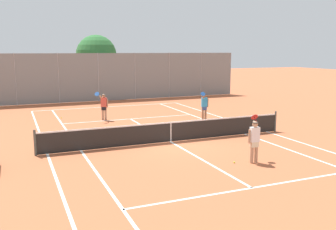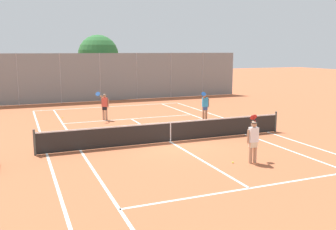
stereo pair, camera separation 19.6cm
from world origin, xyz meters
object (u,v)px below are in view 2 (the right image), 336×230
(tennis_net, at_px, (170,131))
(loose_tennis_ball_2, at_px, (233,162))
(player_far_left, at_px, (105,105))
(player_near_side, at_px, (253,139))
(player_far_right, at_px, (205,105))
(loose_tennis_ball_1, at_px, (62,118))
(tree_behind_left, at_px, (99,56))

(tennis_net, xyz_separation_m, loose_tennis_ball_2, (0.91, -3.97, -0.48))
(player_far_left, bearing_deg, tennis_net, -76.53)
(tennis_net, bearing_deg, player_near_side, -68.87)
(player_far_right, xyz_separation_m, loose_tennis_ball_1, (-8.02, 3.91, -0.89))
(player_far_left, bearing_deg, loose_tennis_ball_2, -76.72)
(player_far_left, relative_size, loose_tennis_ball_1, 26.88)
(player_far_left, height_order, loose_tennis_ball_2, player_far_left)
(tennis_net, height_order, player_far_right, player_far_right)
(player_near_side, distance_m, tree_behind_left, 23.27)
(tree_behind_left, bearing_deg, loose_tennis_ball_2, -89.47)
(player_far_left, distance_m, loose_tennis_ball_1, 2.99)
(tennis_net, relative_size, player_near_side, 6.76)
(tree_behind_left, bearing_deg, tennis_net, -92.12)
(tennis_net, relative_size, player_far_right, 6.76)
(player_far_right, xyz_separation_m, loose_tennis_ball_2, (-3.17, -8.34, -0.89))
(player_near_side, bearing_deg, loose_tennis_ball_1, 114.00)
(player_near_side, bearing_deg, loose_tennis_ball_2, 162.10)
(player_near_side, relative_size, loose_tennis_ball_1, 26.88)
(tennis_net, distance_m, tree_behind_left, 19.16)
(tennis_net, distance_m, player_near_side, 4.52)
(player_far_right, xyz_separation_m, tree_behind_left, (-3.38, 14.52, 2.75))
(player_far_left, xyz_separation_m, player_far_right, (5.68, -2.28, 0.00))
(player_near_side, bearing_deg, tennis_net, 111.13)
(loose_tennis_ball_2, xyz_separation_m, tree_behind_left, (-0.21, 22.85, 3.65))
(player_near_side, height_order, tree_behind_left, tree_behind_left)
(player_far_right, distance_m, loose_tennis_ball_2, 8.96)
(player_near_side, height_order, loose_tennis_ball_2, player_near_side)
(tennis_net, distance_m, loose_tennis_ball_2, 4.10)
(tennis_net, bearing_deg, player_far_right, 46.91)
(player_far_right, distance_m, tree_behind_left, 15.16)
(loose_tennis_ball_2, bearing_deg, loose_tennis_ball_1, 111.58)
(tennis_net, bearing_deg, player_far_left, 103.47)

